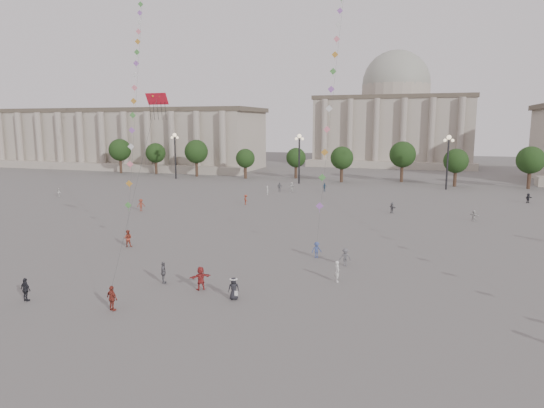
% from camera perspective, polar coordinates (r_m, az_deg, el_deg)
% --- Properties ---
extents(ground, '(360.00, 360.00, 0.00)m').
position_cam_1_polar(ground, '(35.33, -3.23, -11.83)').
color(ground, '#5C5956').
rests_on(ground, ground).
extents(hall_west, '(84.00, 26.22, 17.20)m').
position_cam_1_polar(hall_west, '(152.04, -16.81, 7.39)').
color(hall_west, '#A99E8E').
rests_on(hall_west, ground).
extents(hall_central, '(48.30, 34.30, 35.50)m').
position_cam_1_polar(hall_central, '(160.27, 14.18, 9.66)').
color(hall_central, '#A99E8E').
rests_on(hall_central, ground).
extents(tree_row, '(137.12, 5.12, 8.00)m').
position_cam_1_polar(tree_row, '(109.52, 11.96, 5.35)').
color(tree_row, '#37251B').
rests_on(tree_row, ground).
extents(lamp_post_far_west, '(2.00, 0.90, 10.65)m').
position_cam_1_polar(lamp_post_far_west, '(115.84, -11.35, 6.55)').
color(lamp_post_far_west, '#262628').
rests_on(lamp_post_far_west, ground).
extents(lamp_post_mid_west, '(2.00, 0.90, 10.65)m').
position_cam_1_polar(lamp_post_mid_west, '(104.34, 3.23, 6.42)').
color(lamp_post_mid_west, '#262628').
rests_on(lamp_post_mid_west, ground).
extents(lamp_post_mid_east, '(2.00, 0.90, 10.65)m').
position_cam_1_polar(lamp_post_mid_east, '(100.77, 20.01, 5.77)').
color(lamp_post_mid_east, '#262628').
rests_on(lamp_post_mid_east, ground).
extents(person_crowd_0, '(0.90, 0.96, 1.59)m').
position_cam_1_polar(person_crowd_0, '(93.32, 6.19, 1.99)').
color(person_crowd_0, '#36597A').
rests_on(person_crowd_0, ground).
extents(person_crowd_1, '(0.93, 0.91, 1.51)m').
position_cam_1_polar(person_crowd_1, '(93.90, -23.78, 1.26)').
color(person_crowd_1, silver).
rests_on(person_crowd_1, ground).
extents(person_crowd_2, '(1.29, 1.31, 1.81)m').
position_cam_1_polar(person_crowd_2, '(74.29, -15.16, -0.11)').
color(person_crowd_2, brown).
rests_on(person_crowd_2, ground).
extents(person_crowd_4, '(1.30, 1.87, 1.95)m').
position_cam_1_polar(person_crowd_4, '(91.42, 2.32, 1.99)').
color(person_crowd_4, silver).
rests_on(person_crowd_4, ground).
extents(person_crowd_6, '(1.06, 0.61, 1.64)m').
position_cam_1_polar(person_crowd_6, '(44.78, 8.62, -6.20)').
color(person_crowd_6, '#57575B').
rests_on(person_crowd_6, ground).
extents(person_crowd_7, '(1.36, 1.21, 1.49)m').
position_cam_1_polar(person_crowd_7, '(69.65, 22.65, -1.27)').
color(person_crowd_7, silver).
rests_on(person_crowd_7, ground).
extents(person_crowd_9, '(1.38, 1.38, 1.60)m').
position_cam_1_polar(person_crowd_9, '(89.44, 27.92, 0.62)').
color(person_crowd_9, black).
rests_on(person_crowd_9, ground).
extents(person_crowd_10, '(0.65, 0.70, 1.60)m').
position_cam_1_polar(person_crowd_10, '(88.39, -0.54, 1.63)').
color(person_crowd_10, silver).
rests_on(person_crowd_10, ground).
extents(person_crowd_12, '(1.27, 1.43, 1.57)m').
position_cam_1_polar(person_crowd_12, '(72.24, 13.95, -0.42)').
color(person_crowd_12, slate).
rests_on(person_crowd_12, ground).
extents(person_crowd_13, '(0.63, 0.75, 1.75)m').
position_cam_1_polar(person_crowd_13, '(40.32, 7.69, -7.86)').
color(person_crowd_13, silver).
rests_on(person_crowd_13, ground).
extents(person_crowd_16, '(1.13, 0.70, 1.80)m').
position_cam_1_polar(person_crowd_16, '(92.03, 0.88, 2.00)').
color(person_crowd_16, slate).
rests_on(person_crowd_16, ground).
extents(person_crowd_17, '(1.14, 1.18, 1.62)m').
position_cam_1_polar(person_crowd_17, '(77.52, -3.10, 0.52)').
color(person_crowd_17, '#973C29').
rests_on(person_crowd_17, ground).
extents(tourist_0, '(1.13, 0.73, 1.79)m').
position_cam_1_polar(tourist_0, '(35.80, -18.30, -10.49)').
color(tourist_0, maroon).
rests_on(tourist_0, ground).
extents(tourist_1, '(1.08, 0.60, 1.74)m').
position_cam_1_polar(tourist_1, '(40.03, -27.00, -8.97)').
color(tourist_1, '#232328').
rests_on(tourist_1, ground).
extents(tourist_2, '(1.62, 1.60, 1.86)m').
position_cam_1_polar(tourist_2, '(38.51, -8.39, -8.62)').
color(tourist_2, '#9E2C2B').
rests_on(tourist_2, ground).
extents(tourist_3, '(0.94, 1.13, 1.81)m').
position_cam_1_polar(tourist_3, '(40.47, -12.65, -7.90)').
color(tourist_3, slate).
rests_on(tourist_3, ground).
extents(kite_flyer_0, '(1.06, 0.96, 1.79)m').
position_cam_1_polar(kite_flyer_0, '(53.24, -16.60, -3.89)').
color(kite_flyer_0, '#953928').
rests_on(kite_flyer_0, ground).
extents(kite_flyer_1, '(1.17, 1.04, 1.57)m').
position_cam_1_polar(kite_flyer_1, '(47.10, 5.28, -5.39)').
color(kite_flyer_1, '#394981').
rests_on(kite_flyer_1, ground).
extents(hat_person, '(0.98, 0.87, 1.69)m').
position_cam_1_polar(hat_person, '(36.20, -4.53, -9.82)').
color(hat_person, black).
rests_on(hat_person, ground).
extents(dragon_kite, '(2.87, 6.60, 18.66)m').
position_cam_1_polar(dragon_kite, '(45.94, -13.38, 10.95)').
color(dragon_kite, red).
rests_on(dragon_kite, ground).
extents(kite_train_west, '(18.91, 35.32, 60.28)m').
position_cam_1_polar(kite_train_west, '(74.14, -15.34, 19.38)').
color(kite_train_west, '#3F3F3F').
rests_on(kite_train_west, ground).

